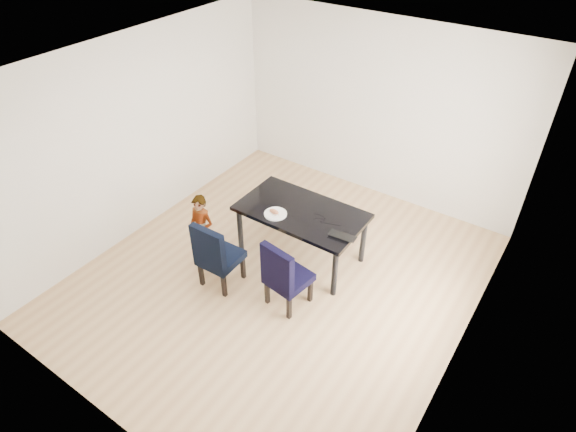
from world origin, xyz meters
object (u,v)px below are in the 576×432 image
Objects in this scene: chair_left at (220,252)px; laptop at (344,234)px; dining_table at (301,234)px; plate at (275,214)px; chair_right at (289,273)px; child at (202,229)px.

chair_left reaches higher than laptop.
chair_left is 2.85× the size of laptop.
plate is at bearing -131.82° from dining_table.
dining_table is 0.86m from chair_right.
dining_table is 1.11m from chair_left.
dining_table is 4.81× the size of laptop.
dining_table is 5.57× the size of plate.
chair_left is at bearing -160.19° from chair_right.
laptop is at bearing 71.02° from chair_right.
chair_right is (0.89, 0.18, -0.01)m from chair_left.
child is 2.98× the size of laptop.
laptop is at bearing 15.82° from child.
chair_left is 3.30× the size of plate.
chair_right is 1.35m from child.
plate is at bearing 2.98° from laptop.
child is at bearing -142.84° from dining_table.
chair_left reaches higher than plate.
chair_left is (-0.55, -0.96, 0.10)m from dining_table.
chair_left reaches higher than chair_right.
chair_left is at bearing -119.71° from dining_table.
child is 0.98m from plate.
child is (-1.35, 0.01, 0.03)m from chair_right.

